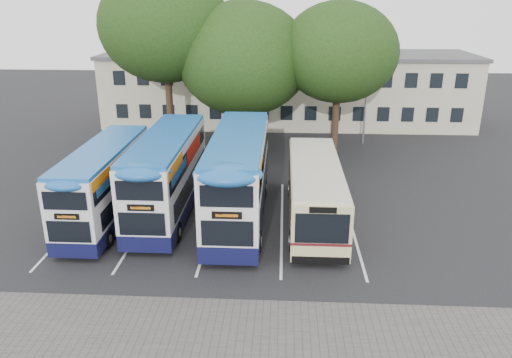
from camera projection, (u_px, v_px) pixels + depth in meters
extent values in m
plane|color=black|center=(287.00, 274.00, 20.77)|extent=(120.00, 120.00, 0.00)
cube|color=#595654|center=(226.00, 352.00, 16.18)|extent=(40.00, 6.00, 0.01)
cube|color=silver|center=(81.00, 218.00, 26.01)|extent=(0.12, 11.00, 0.01)
cube|color=silver|center=(147.00, 219.00, 25.83)|extent=(0.12, 11.00, 0.01)
cube|color=silver|center=(214.00, 221.00, 25.65)|extent=(0.12, 11.00, 0.01)
cube|color=silver|center=(282.00, 223.00, 25.47)|extent=(0.12, 11.00, 0.01)
cube|color=silver|center=(351.00, 224.00, 25.29)|extent=(0.12, 11.00, 0.01)
cube|color=#B3AD90|center=(287.00, 89.00, 45.05)|extent=(32.00, 8.00, 6.00)
cube|color=#4C4C4F|center=(288.00, 55.00, 44.00)|extent=(32.40, 8.40, 0.30)
cube|color=black|center=(287.00, 113.00, 41.73)|extent=(30.00, 0.06, 1.20)
cube|color=black|center=(287.00, 79.00, 40.77)|extent=(30.00, 0.06, 1.20)
cylinder|color=gray|center=(367.00, 86.00, 37.66)|extent=(0.14, 0.14, 9.00)
cube|color=gray|center=(372.00, 24.00, 36.11)|extent=(0.12, 0.80, 0.12)
cube|color=gray|center=(373.00, 25.00, 35.76)|extent=(0.25, 0.50, 0.12)
cylinder|color=black|center=(170.00, 105.00, 36.88)|extent=(0.50, 0.50, 6.58)
ellipsoid|color=black|center=(165.00, 26.00, 34.93)|extent=(9.26, 9.26, 7.87)
cylinder|color=black|center=(244.00, 118.00, 36.42)|extent=(0.50, 0.50, 4.98)
ellipsoid|color=black|center=(244.00, 59.00, 34.94)|extent=(9.32, 9.32, 7.92)
cylinder|color=black|center=(335.00, 119.00, 35.29)|extent=(0.50, 0.50, 5.39)
ellipsoid|color=black|center=(339.00, 52.00, 33.69)|extent=(7.99, 7.99, 6.79)
cube|color=#0F1037|center=(108.00, 208.00, 25.68)|extent=(2.20, 9.24, 0.70)
cube|color=silver|center=(104.00, 177.00, 25.09)|extent=(2.20, 9.24, 2.73)
cube|color=#1B59A6|center=(101.00, 150.00, 24.60)|extent=(2.16, 9.06, 0.26)
cube|color=black|center=(108.00, 189.00, 25.59)|extent=(2.24, 8.18, 0.88)
cube|color=black|center=(103.00, 165.00, 24.87)|extent=(2.24, 8.71, 0.79)
cube|color=orange|center=(103.00, 177.00, 21.80)|extent=(0.02, 2.82, 0.48)
cube|color=black|center=(67.00, 217.00, 20.76)|extent=(1.06, 0.06, 0.26)
cylinder|color=black|center=(107.00, 192.00, 28.31)|extent=(0.26, 0.88, 0.88)
cylinder|color=black|center=(141.00, 193.00, 28.20)|extent=(0.26, 0.88, 0.88)
cylinder|color=black|center=(65.00, 237.00, 22.94)|extent=(0.26, 0.88, 0.88)
cylinder|color=black|center=(108.00, 238.00, 22.84)|extent=(0.26, 0.88, 0.88)
cube|color=#0F1037|center=(169.00, 201.00, 26.48)|extent=(2.40, 10.09, 0.77)
cube|color=silver|center=(167.00, 167.00, 25.83)|extent=(2.40, 10.09, 2.98)
cube|color=#1B59A6|center=(165.00, 139.00, 25.31)|extent=(2.35, 9.88, 0.29)
cube|color=black|center=(169.00, 180.00, 26.39)|extent=(2.44, 8.93, 0.96)
cube|color=black|center=(166.00, 155.00, 25.60)|extent=(2.44, 9.51, 0.86)
cube|color=orange|center=(176.00, 166.00, 22.25)|extent=(0.02, 3.07, 0.53)
cube|color=black|center=(141.00, 208.00, 21.11)|extent=(1.15, 0.06, 0.29)
cylinder|color=black|center=(162.00, 184.00, 29.35)|extent=(0.29, 0.96, 0.96)
cylinder|color=black|center=(199.00, 185.00, 29.24)|extent=(0.29, 0.96, 0.96)
cylinder|color=black|center=(131.00, 231.00, 23.49)|extent=(0.29, 0.96, 0.96)
cylinder|color=black|center=(177.00, 232.00, 23.38)|extent=(0.29, 0.96, 0.96)
cube|color=red|center=(194.00, 149.00, 26.67)|extent=(0.02, 3.84, 0.82)
cube|color=#0F1037|center=(239.00, 206.00, 25.71)|extent=(2.55, 10.71, 0.82)
cube|color=silver|center=(239.00, 169.00, 25.03)|extent=(2.55, 10.71, 3.16)
cube|color=#1B59A6|center=(238.00, 138.00, 24.47)|extent=(2.50, 10.49, 0.31)
cube|color=black|center=(239.00, 183.00, 25.61)|extent=(2.59, 9.48, 1.02)
cube|color=black|center=(238.00, 156.00, 24.78)|extent=(2.59, 10.10, 0.92)
cube|color=orange|center=(261.00, 169.00, 21.23)|extent=(0.02, 3.26, 0.56)
cube|color=black|center=(227.00, 215.00, 20.02)|extent=(1.22, 0.06, 0.31)
cylinder|color=black|center=(224.00, 187.00, 28.76)|extent=(0.31, 1.02, 1.02)
cylinder|color=black|center=(264.00, 188.00, 28.64)|extent=(0.31, 1.02, 1.02)
cylinder|color=black|center=(207.00, 240.00, 22.54)|extent=(0.31, 1.02, 1.02)
cylinder|color=black|center=(258.00, 241.00, 22.42)|extent=(0.31, 1.02, 1.02)
cube|color=#CEC489|center=(315.00, 191.00, 25.29)|extent=(2.53, 10.12, 2.58)
cube|color=beige|center=(316.00, 166.00, 24.83)|extent=(2.43, 9.72, 0.20)
cube|color=black|center=(315.00, 179.00, 25.62)|extent=(2.57, 8.10, 0.91)
cube|color=#5B1219|center=(315.00, 199.00, 25.44)|extent=(2.56, 10.14, 0.12)
cube|color=black|center=(322.00, 229.00, 20.42)|extent=(2.23, 0.06, 1.32)
cylinder|color=black|center=(293.00, 241.00, 22.50)|extent=(0.30, 1.01, 1.01)
cylinder|color=black|center=(344.00, 242.00, 22.38)|extent=(0.30, 1.01, 1.01)
cylinder|color=black|center=(291.00, 189.00, 28.57)|extent=(0.30, 1.01, 1.01)
cylinder|color=black|center=(331.00, 190.00, 28.45)|extent=(0.30, 1.01, 1.01)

